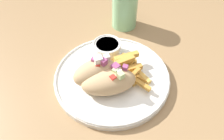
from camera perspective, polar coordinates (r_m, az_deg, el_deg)
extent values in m
cube|color=#9E7A51|center=(0.58, 0.60, -2.25)|extent=(1.39, 1.39, 0.04)
cylinder|color=#9E7A51|center=(1.49, 6.83, 14.62)|extent=(0.06, 0.06, 0.70)
cylinder|color=white|center=(0.55, 0.00, -1.89)|extent=(0.29, 0.29, 0.01)
torus|color=white|center=(0.54, 0.00, -1.27)|extent=(0.29, 0.29, 0.01)
ellipsoid|color=tan|center=(0.50, -0.85, -3.09)|extent=(0.14, 0.11, 0.05)
cube|color=red|center=(0.48, 0.23, -2.17)|extent=(0.01, 0.01, 0.01)
cube|color=silver|center=(0.49, 1.51, -0.07)|extent=(0.02, 0.02, 0.01)
cube|color=#B7D693|center=(0.47, 2.28, -1.37)|extent=(0.01, 0.01, 0.01)
cube|color=#A34C84|center=(0.49, 3.08, 0.41)|extent=(0.02, 0.02, 0.01)
cube|color=white|center=(0.48, 2.09, -0.73)|extent=(0.01, 0.01, 0.01)
cube|color=#A34C84|center=(0.49, 0.94, 0.64)|extent=(0.02, 0.02, 0.02)
cube|color=#B7D693|center=(0.49, 0.78, -0.20)|extent=(0.01, 0.01, 0.01)
ellipsoid|color=tan|center=(0.51, -4.37, -0.64)|extent=(0.11, 0.07, 0.06)
cube|color=#B7D693|center=(0.50, -3.26, 2.16)|extent=(0.02, 0.02, 0.02)
cube|color=white|center=(0.51, -3.82, 3.03)|extent=(0.01, 0.01, 0.01)
cube|color=#A34C84|center=(0.49, -2.29, 2.16)|extent=(0.02, 0.02, 0.01)
cube|color=red|center=(0.49, -3.72, 1.08)|extent=(0.01, 0.01, 0.01)
cube|color=silver|center=(0.50, -1.08, 2.94)|extent=(0.02, 0.02, 0.01)
cube|color=#A34C84|center=(0.50, -4.48, 2.57)|extent=(0.02, 0.02, 0.01)
cube|color=white|center=(0.49, -3.76, 2.79)|extent=(0.02, 0.02, 0.02)
cube|color=gold|center=(0.56, 2.49, 1.18)|extent=(0.06, 0.04, 0.01)
cube|color=gold|center=(0.55, 3.04, -0.60)|extent=(0.08, 0.01, 0.01)
cube|color=#E5B251|center=(0.57, 2.61, 2.10)|extent=(0.07, 0.05, 0.01)
cube|color=#E5B251|center=(0.55, 7.03, -0.66)|extent=(0.01, 0.08, 0.01)
cube|color=#E5B251|center=(0.53, 2.66, -1.98)|extent=(0.06, 0.05, 0.01)
cube|color=gold|center=(0.55, 3.85, 0.37)|extent=(0.02, 0.08, 0.01)
cube|color=gold|center=(0.54, 5.51, -1.08)|extent=(0.04, 0.07, 0.01)
cube|color=#E5B251|center=(0.55, 3.20, -0.15)|extent=(0.07, 0.03, 0.01)
cube|color=gold|center=(0.54, 4.08, -0.72)|extent=(0.05, 0.06, 0.01)
cube|color=gold|center=(0.53, 3.34, -1.66)|extent=(0.03, 0.07, 0.01)
cube|color=gold|center=(0.52, 6.47, -2.93)|extent=(0.03, 0.08, 0.01)
cube|color=gold|center=(0.53, 1.03, 0.29)|extent=(0.06, 0.05, 0.01)
cube|color=gold|center=(0.53, 2.44, 2.04)|extent=(0.07, 0.02, 0.01)
cube|color=gold|center=(0.54, 4.98, 0.34)|extent=(0.06, 0.03, 0.01)
cube|color=gold|center=(0.55, 1.44, 1.80)|extent=(0.07, 0.04, 0.01)
cube|color=gold|center=(0.55, 3.54, 3.76)|extent=(0.07, 0.03, 0.01)
cube|color=gold|center=(0.51, 4.88, -1.88)|extent=(0.07, 0.03, 0.01)
cube|color=gold|center=(0.52, 0.72, -1.90)|extent=(0.05, 0.06, 0.01)
cylinder|color=white|center=(0.59, -1.23, 5.64)|extent=(0.07, 0.07, 0.03)
cylinder|color=white|center=(0.58, -1.25, 6.65)|extent=(0.06, 0.06, 0.01)
torus|color=white|center=(0.58, -1.25, 6.87)|extent=(0.08, 0.08, 0.00)
cylinder|color=#8CCC93|center=(0.69, 3.33, 15.61)|extent=(0.08, 0.08, 0.12)
cylinder|color=silver|center=(0.70, 3.27, 14.41)|extent=(0.07, 0.07, 0.07)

